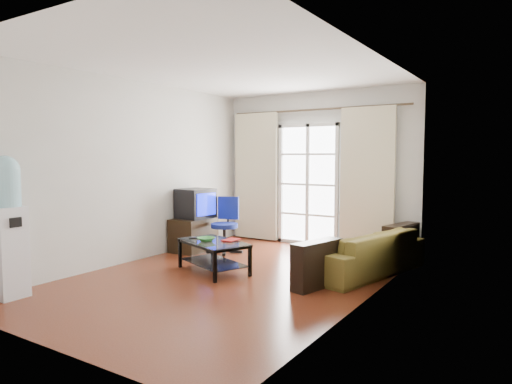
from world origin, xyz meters
TOP-DOWN VIEW (x-y plane):
  - floor at (0.00, 0.00)m, footprint 5.20×5.20m
  - ceiling at (0.00, 0.00)m, footprint 5.20×5.20m
  - wall_back at (0.00, 2.60)m, footprint 3.60×0.02m
  - wall_front at (0.00, -2.60)m, footprint 3.60×0.02m
  - wall_left at (-1.80, 0.00)m, footprint 0.02×5.20m
  - wall_right at (1.80, 0.00)m, footprint 0.02×5.20m
  - french_door at (-0.15, 2.54)m, footprint 1.16×0.06m
  - curtain_rod at (0.00, 2.50)m, footprint 3.30×0.04m
  - curtain_left at (-1.20, 2.48)m, footprint 0.90×0.07m
  - curtain_right at (0.95, 2.48)m, footprint 0.90×0.07m
  - radiator at (0.80, 2.50)m, footprint 0.64×0.12m
  - sofa at (1.38, 1.15)m, footprint 2.32×1.69m
  - coffee_table at (-0.37, 0.11)m, footprint 1.18×0.93m
  - bowl at (-0.45, 0.05)m, footprint 0.35×0.35m
  - book at (-0.28, 0.26)m, footprint 0.19×0.25m
  - remote at (-0.71, 0.12)m, footprint 0.17×0.12m
  - tv_stand at (-1.52, 1.04)m, footprint 0.53×0.77m
  - crt_tv at (-1.52, 1.08)m, footprint 0.58×0.57m
  - task_chair at (-0.99, 1.21)m, footprint 0.77×0.77m
  - water_cooler at (-1.60, -2.02)m, footprint 0.35×0.33m

SIDE VIEW (x-z plane):
  - floor at x=0.00m, z-range 0.00..0.00m
  - task_chair at x=-0.99m, z-range -0.19..0.72m
  - coffee_table at x=-0.37m, z-range 0.06..0.48m
  - tv_stand at x=-1.52m, z-range 0.00..0.55m
  - sofa at x=1.38m, z-range 0.00..0.57m
  - radiator at x=0.80m, z-range 0.01..0.65m
  - remote at x=-0.71m, z-range 0.42..0.44m
  - book at x=-0.28m, z-range 0.42..0.44m
  - bowl at x=-0.45m, z-range 0.42..0.48m
  - crt_tv at x=-1.52m, z-range 0.55..1.04m
  - water_cooler at x=-1.60m, z-range 0.04..1.62m
  - french_door at x=-0.15m, z-range 0.00..2.15m
  - curtain_left at x=-1.20m, z-range 0.02..2.38m
  - curtain_right at x=0.95m, z-range 0.02..2.38m
  - wall_back at x=0.00m, z-range 0.00..2.70m
  - wall_front at x=0.00m, z-range 0.00..2.70m
  - wall_left at x=-1.80m, z-range 0.00..2.70m
  - wall_right at x=1.80m, z-range 0.00..2.70m
  - curtain_rod at x=0.00m, z-range 2.36..2.40m
  - ceiling at x=0.00m, z-range 2.70..2.70m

